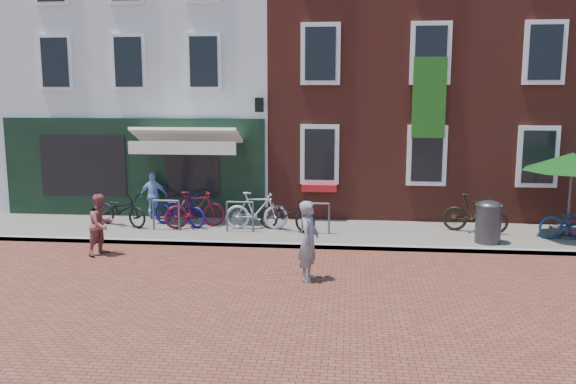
# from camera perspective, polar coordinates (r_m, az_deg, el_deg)

# --- Properties ---
(ground) EXTENTS (80.00, 80.00, 0.00)m
(ground) POSITION_cam_1_polar(r_m,az_deg,el_deg) (14.91, 0.38, -5.30)
(ground) COLOR brown
(sidewalk) EXTENTS (24.00, 3.00, 0.10)m
(sidewalk) POSITION_cam_1_polar(r_m,az_deg,el_deg) (16.29, 4.40, -3.86)
(sidewalk) COLOR slate
(sidewalk) RESTS_ON ground
(building_stucco) EXTENTS (8.00, 8.00, 9.00)m
(building_stucco) POSITION_cam_1_polar(r_m,az_deg,el_deg) (22.29, -10.94, 11.12)
(building_stucco) COLOR silver
(building_stucco) RESTS_ON ground
(building_brick_mid) EXTENTS (6.00, 8.00, 10.00)m
(building_brick_mid) POSITION_cam_1_polar(r_m,az_deg,el_deg) (21.39, 7.74, 12.62)
(building_brick_mid) COLOR maroon
(building_brick_mid) RESTS_ON ground
(building_brick_right) EXTENTS (6.00, 8.00, 10.00)m
(building_brick_right) POSITION_cam_1_polar(r_m,az_deg,el_deg) (22.38, 23.63, 11.79)
(building_brick_right) COLOR maroon
(building_brick_right) RESTS_ON ground
(litter_bin) EXTENTS (0.61, 0.61, 1.13)m
(litter_bin) POSITION_cam_1_polar(r_m,az_deg,el_deg) (15.72, 18.22, -2.46)
(litter_bin) COLOR #3C3C3F
(litter_bin) RESTS_ON sidewalk
(parasol) EXTENTS (2.44, 2.44, 2.27)m
(parasol) POSITION_cam_1_polar(r_m,az_deg,el_deg) (16.77, 25.05, 2.86)
(parasol) COLOR #4C4C4F
(parasol) RESTS_ON sidewalk
(woman) EXTENTS (0.51, 0.67, 1.63)m
(woman) POSITION_cam_1_polar(r_m,az_deg,el_deg) (12.31, 1.96, -4.59)
(woman) COLOR slate
(woman) RESTS_ON ground
(boy) EXTENTS (0.78, 0.86, 1.44)m
(boy) POSITION_cam_1_polar(r_m,az_deg,el_deg) (14.88, -17.06, -2.91)
(boy) COLOR #924747
(boy) RESTS_ON ground
(cafe_person) EXTENTS (0.81, 0.36, 1.37)m
(cafe_person) POSITION_cam_1_polar(r_m,az_deg,el_deg) (18.13, -12.44, -0.32)
(cafe_person) COLOR #8AA9E2
(cafe_person) RESTS_ON sidewalk
(bicycle_0) EXTENTS (1.84, 1.24, 0.91)m
(bicycle_0) POSITION_cam_1_polar(r_m,az_deg,el_deg) (17.41, -15.29, -1.60)
(bicycle_0) COLOR black
(bicycle_0) RESTS_ON sidewalk
(bicycle_1) EXTENTS (1.72, 1.18, 1.01)m
(bicycle_1) POSITION_cam_1_polar(r_m,az_deg,el_deg) (16.76, -8.68, -1.62)
(bicycle_1) COLOR maroon
(bicycle_1) RESTS_ON sidewalk
(bicycle_2) EXTENTS (1.84, 1.22, 0.91)m
(bicycle_2) POSITION_cam_1_polar(r_m,az_deg,el_deg) (17.07, -10.11, -1.63)
(bicycle_2) COLOR #160863
(bicycle_2) RESTS_ON sidewalk
(bicycle_3) EXTENTS (1.71, 0.58, 1.01)m
(bicycle_3) POSITION_cam_1_polar(r_m,az_deg,el_deg) (16.42, -2.95, -1.75)
(bicycle_3) COLOR #BBBABD
(bicycle_3) RESTS_ON sidewalk
(bicycle_4) EXTENTS (1.83, 1.29, 0.91)m
(bicycle_4) POSITION_cam_1_polar(r_m,az_deg,el_deg) (16.23, -0.13, -2.05)
(bicycle_4) COLOR black
(bicycle_4) RESTS_ON sidewalk
(bicycle_5) EXTENTS (1.75, 0.96, 1.01)m
(bicycle_5) POSITION_cam_1_polar(r_m,az_deg,el_deg) (16.77, 17.08, -1.93)
(bicycle_5) COLOR black
(bicycle_5) RESTS_ON sidewalk
(bicycle_6) EXTENTS (1.77, 0.70, 0.91)m
(bicycle_6) POSITION_cam_1_polar(r_m,az_deg,el_deg) (16.87, 25.28, -2.54)
(bicycle_6) COLOR navy
(bicycle_6) RESTS_ON sidewalk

